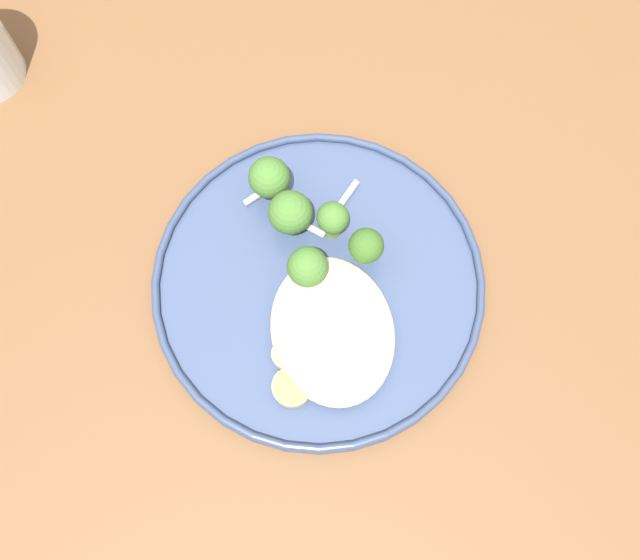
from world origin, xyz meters
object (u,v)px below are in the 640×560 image
at_px(dinner_plate, 320,284).
at_px(broccoli_floret_near_rim, 368,246).
at_px(seared_scallop_tilted_round, 313,308).
at_px(broccoli_floret_left_leaning, 335,219).
at_px(broccoli_floret_split_head, 293,218).
at_px(seared_scallop_large_seared, 334,286).
at_px(seared_scallop_right_edge, 290,354).
at_px(broccoli_floret_small_sprig, 271,178).
at_px(seared_scallop_on_noodles, 297,386).
at_px(broccoli_floret_rear_charred, 309,267).

xyz_separation_m(dinner_plate, broccoli_floret_near_rim, (-0.02, 0.04, 0.03)).
xyz_separation_m(seared_scallop_tilted_round, broccoli_floret_left_leaning, (-0.07, 0.03, 0.01)).
height_order(broccoli_floret_near_rim, broccoli_floret_split_head, broccoli_floret_split_head).
distance_m(seared_scallop_large_seared, seared_scallop_right_edge, 0.07).
bearing_deg(broccoli_floret_left_leaning, broccoli_floret_near_rim, 35.95).
relative_size(broccoli_floret_small_sprig, broccoli_floret_split_head, 1.00).
bearing_deg(broccoli_floret_near_rim, seared_scallop_right_edge, -47.85).
distance_m(seared_scallop_tilted_round, broccoli_floret_near_rim, 0.07).
bearing_deg(seared_scallop_on_noodles, seared_scallop_large_seared, 148.92).
relative_size(dinner_plate, broccoli_floret_split_head, 5.61).
bearing_deg(seared_scallop_right_edge, seared_scallop_tilted_round, 142.88).
height_order(seared_scallop_tilted_round, broccoli_floret_rear_charred, broccoli_floret_rear_charred).
height_order(seared_scallop_right_edge, broccoli_floret_near_rim, broccoli_floret_near_rim).
distance_m(seared_scallop_tilted_round, broccoli_floret_rear_charred, 0.04).
relative_size(seared_scallop_on_noodles, broccoli_floret_split_head, 0.64).
distance_m(broccoli_floret_rear_charred, broccoli_floret_small_sprig, 0.09).
distance_m(seared_scallop_large_seared, seared_scallop_tilted_round, 0.03).
bearing_deg(seared_scallop_tilted_round, seared_scallop_on_noodles, -22.30).
bearing_deg(seared_scallop_on_noodles, broccoli_floret_split_head, 170.15).
height_order(dinner_plate, seared_scallop_on_noodles, seared_scallop_on_noodles).
distance_m(seared_scallop_right_edge, broccoli_floret_left_leaning, 0.12).
height_order(seared_scallop_large_seared, seared_scallop_tilted_round, seared_scallop_tilted_round).
xyz_separation_m(seared_scallop_large_seared, broccoli_floret_split_head, (-0.06, -0.02, 0.02)).
relative_size(broccoli_floret_left_leaning, broccoli_floret_split_head, 0.87).
relative_size(dinner_plate, seared_scallop_right_edge, 12.32).
distance_m(seared_scallop_large_seared, broccoli_floret_left_leaning, 0.06).
bearing_deg(seared_scallop_tilted_round, broccoli_floret_near_rim, 125.41).
distance_m(seared_scallop_tilted_round, broccoli_floret_small_sprig, 0.12).
bearing_deg(broccoli_floret_split_head, seared_scallop_large_seared, 20.82).
bearing_deg(dinner_plate, broccoli_floret_split_head, -166.43).
xyz_separation_m(seared_scallop_right_edge, broccoli_floret_split_head, (-0.11, 0.02, 0.02)).
xyz_separation_m(seared_scallop_large_seared, seared_scallop_right_edge, (0.05, -0.05, -0.00)).
xyz_separation_m(seared_scallop_large_seared, broccoli_floret_left_leaning, (-0.05, 0.01, 0.02)).
bearing_deg(dinner_plate, seared_scallop_tilted_round, -25.02).
relative_size(seared_scallop_large_seared, broccoli_floret_left_leaning, 0.77).
bearing_deg(seared_scallop_tilted_round, broccoli_floret_small_sprig, -173.70).
height_order(seared_scallop_tilted_round, broccoli_floret_left_leaning, broccoli_floret_left_leaning).
relative_size(seared_scallop_right_edge, seared_scallop_on_noodles, 0.71).
bearing_deg(seared_scallop_on_noodles, broccoli_floret_rear_charred, 162.48).
bearing_deg(broccoli_floret_small_sprig, seared_scallop_right_edge, -4.92).
bearing_deg(seared_scallop_right_edge, broccoli_floret_rear_charred, 155.18).
height_order(seared_scallop_large_seared, broccoli_floret_small_sprig, broccoli_floret_small_sprig).
height_order(dinner_plate, broccoli_floret_split_head, broccoli_floret_split_head).
relative_size(seared_scallop_on_noodles, broccoli_floret_near_rim, 0.71).
xyz_separation_m(seared_scallop_tilted_round, seared_scallop_on_noodles, (0.06, -0.03, -0.00)).
bearing_deg(broccoli_floret_split_head, seared_scallop_right_edge, -12.54).
xyz_separation_m(broccoli_floret_near_rim, broccoli_floret_small_sprig, (-0.08, -0.07, 0.00)).
height_order(broccoli_floret_near_rim, broccoli_floret_small_sprig, broccoli_floret_small_sprig).
height_order(dinner_plate, seared_scallop_tilted_round, seared_scallop_tilted_round).
distance_m(seared_scallop_right_edge, broccoli_floret_rear_charred, 0.07).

